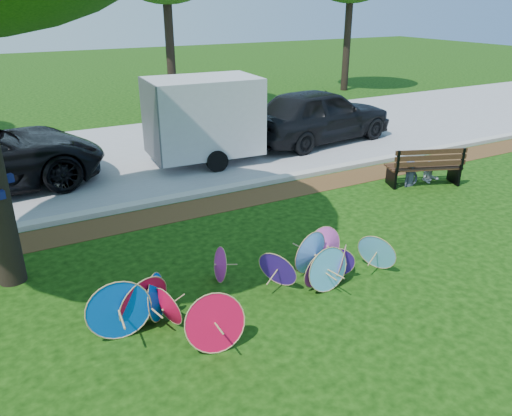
{
  "coord_description": "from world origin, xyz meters",
  "views": [
    {
      "loc": [
        -3.51,
        -5.35,
        4.42
      ],
      "look_at": [
        0.5,
        2.0,
        0.9
      ],
      "focal_mm": 35.0,
      "sensor_mm": 36.0,
      "label": 1
    }
  ],
  "objects_px": {
    "cargo_trailer": "(204,116)",
    "person_right": "(432,162)",
    "parasol_pile": "(252,279)",
    "park_bench": "(423,165)",
    "person_left": "(412,161)",
    "dark_pickup": "(319,115)"
  },
  "relations": [
    {
      "from": "parasol_pile",
      "to": "person_left",
      "type": "bearing_deg",
      "value": 24.22
    },
    {
      "from": "cargo_trailer",
      "to": "person_left",
      "type": "xyz_separation_m",
      "value": [
        3.82,
        -4.33,
        -0.71
      ]
    },
    {
      "from": "parasol_pile",
      "to": "cargo_trailer",
      "type": "distance_m",
      "value": 7.46
    },
    {
      "from": "dark_pickup",
      "to": "person_right",
      "type": "bearing_deg",
      "value": 176.5
    },
    {
      "from": "cargo_trailer",
      "to": "person_left",
      "type": "bearing_deg",
      "value": -44.99
    },
    {
      "from": "dark_pickup",
      "to": "person_left",
      "type": "xyz_separation_m",
      "value": [
        -0.39,
        -4.63,
        -0.24
      ]
    },
    {
      "from": "dark_pickup",
      "to": "park_bench",
      "type": "distance_m",
      "value": 4.7
    },
    {
      "from": "cargo_trailer",
      "to": "person_left",
      "type": "distance_m",
      "value": 5.81
    },
    {
      "from": "parasol_pile",
      "to": "park_bench",
      "type": "distance_m",
      "value": 6.93
    },
    {
      "from": "dark_pickup",
      "to": "cargo_trailer",
      "type": "distance_m",
      "value": 4.25
    },
    {
      "from": "parasol_pile",
      "to": "person_right",
      "type": "distance_m",
      "value": 7.28
    },
    {
      "from": "dark_pickup",
      "to": "park_bench",
      "type": "height_order",
      "value": "dark_pickup"
    },
    {
      "from": "cargo_trailer",
      "to": "park_bench",
      "type": "bearing_deg",
      "value": -42.81
    },
    {
      "from": "cargo_trailer",
      "to": "person_right",
      "type": "distance_m",
      "value": 6.31
    },
    {
      "from": "park_bench",
      "to": "person_right",
      "type": "height_order",
      "value": "person_right"
    },
    {
      "from": "cargo_trailer",
      "to": "park_bench",
      "type": "height_order",
      "value": "cargo_trailer"
    },
    {
      "from": "dark_pickup",
      "to": "cargo_trailer",
      "type": "height_order",
      "value": "cargo_trailer"
    },
    {
      "from": "cargo_trailer",
      "to": "person_right",
      "type": "bearing_deg",
      "value": -40.17
    },
    {
      "from": "dark_pickup",
      "to": "person_right",
      "type": "xyz_separation_m",
      "value": [
        0.31,
        -4.63,
        -0.38
      ]
    },
    {
      "from": "person_left",
      "to": "person_right",
      "type": "height_order",
      "value": "person_left"
    },
    {
      "from": "person_left",
      "to": "person_right",
      "type": "distance_m",
      "value": 0.71
    },
    {
      "from": "dark_pickup",
      "to": "cargo_trailer",
      "type": "relative_size",
      "value": 1.73
    }
  ]
}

